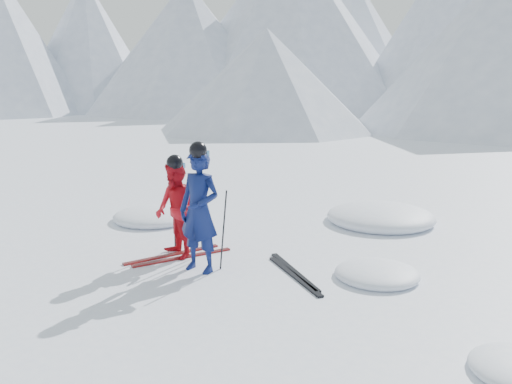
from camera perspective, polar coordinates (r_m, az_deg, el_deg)
The scene contains 12 objects.
ground at distance 7.70m, azimuth 5.96°, elevation -9.94°, with size 160.00×160.00×0.00m, color white.
skier_blue at distance 8.07m, azimuth -5.98°, elevation -2.01°, with size 0.68×0.44×1.85m, color #0D184E.
skier_red at distance 8.77m, azimuth -8.40°, elevation -1.89°, with size 0.76×0.60×1.57m, color red.
pole_blue_left at distance 8.45m, azimuth -6.73°, elevation -3.54°, with size 0.02×0.02×1.24m, color black.
pole_blue_right at distance 8.17m, azimuth -3.45°, elevation -4.04°, with size 0.02×0.02×1.24m, color black.
pole_red_left at distance 9.21m, azimuth -8.55°, elevation -2.90°, with size 0.02×0.02×1.05m, color black.
pole_red_right at distance 8.74m, azimuth -6.27°, elevation -3.66°, with size 0.02×0.02×1.05m, color black.
ski_worn_left at distance 9.07m, azimuth -8.79°, elevation -6.51°, with size 0.09×1.70×0.03m, color black.
ski_worn_right at distance 8.90m, azimuth -7.71°, elevation -6.83°, with size 0.09×1.70×0.03m, color black.
ski_loose_a at distance 8.23m, azimuth 4.03°, elevation -8.33°, with size 0.09×1.70×0.03m, color black.
ski_loose_b at distance 8.06m, azimuth 4.04°, elevation -8.77°, with size 0.09×1.70×0.03m, color black.
snow_lumps at distance 10.44m, azimuth 7.09°, elevation -4.08°, with size 8.68×6.12×0.48m.
Camera 1 is at (3.68, -6.13, 2.86)m, focal length 38.00 mm.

